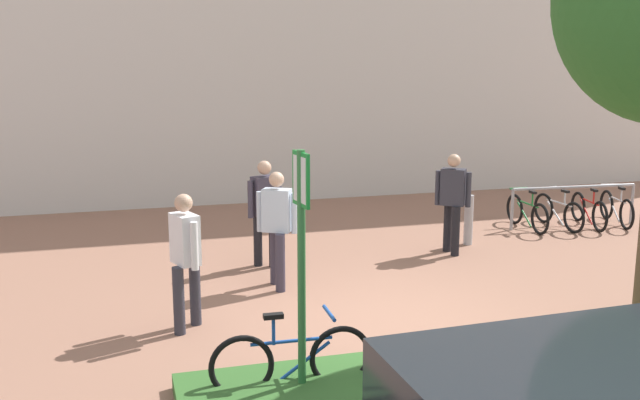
% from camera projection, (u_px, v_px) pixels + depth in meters
% --- Properties ---
extents(ground_plane, '(60.00, 60.00, 0.00)m').
position_uv_depth(ground_plane, '(398.00, 324.00, 9.24)').
color(ground_plane, '#936651').
extents(planter_strip, '(7.00, 1.10, 0.16)m').
position_uv_depth(planter_strip, '(504.00, 364.00, 7.88)').
color(planter_strip, '#336028').
rests_on(planter_strip, ground).
extents(parking_sign_post, '(0.08, 0.36, 2.50)m').
position_uv_depth(parking_sign_post, '(301.00, 240.00, 6.97)').
color(parking_sign_post, '#2D7238').
rests_on(parking_sign_post, ground).
extents(bike_at_sign, '(1.68, 0.42, 0.86)m').
position_uv_depth(bike_at_sign, '(292.00, 360.00, 7.33)').
color(bike_at_sign, black).
rests_on(bike_at_sign, ground).
extents(bike_rack_cluster, '(2.65, 1.67, 0.83)m').
position_uv_depth(bike_rack_cluster, '(573.00, 210.00, 14.34)').
color(bike_rack_cluster, '#99999E').
rests_on(bike_rack_cluster, ground).
extents(bollard_steel, '(0.16, 0.16, 0.90)m').
position_uv_depth(bollard_steel, '(469.00, 220.00, 13.00)').
color(bollard_steel, '#ADADB2').
rests_on(bollard_steel, ground).
extents(person_suited_dark, '(0.51, 0.43, 1.72)m').
position_uv_depth(person_suited_dark, '(453.00, 197.00, 12.31)').
color(person_suited_dark, black).
rests_on(person_suited_dark, ground).
extents(person_suited_navy, '(0.58, 0.36, 1.72)m').
position_uv_depth(person_suited_navy, '(265.00, 207.00, 11.57)').
color(person_suited_navy, black).
rests_on(person_suited_navy, ground).
extents(person_shirt_blue, '(0.37, 0.58, 1.72)m').
position_uv_depth(person_shirt_blue, '(185.00, 253.00, 8.89)').
color(person_shirt_blue, '#2D2D38').
rests_on(person_shirt_blue, ground).
extents(person_casual_tan, '(0.55, 0.52, 1.72)m').
position_uv_depth(person_casual_tan, '(277.00, 222.00, 10.50)').
color(person_casual_tan, '#383342').
rests_on(person_casual_tan, ground).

